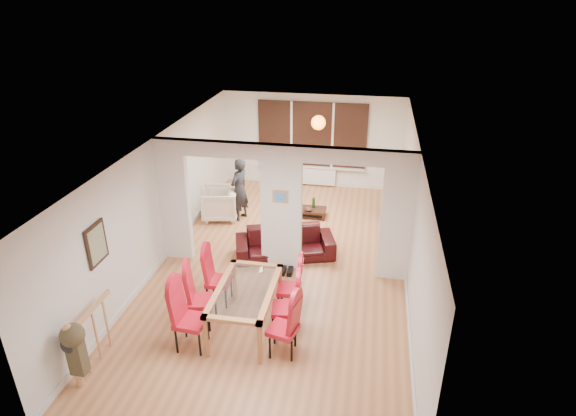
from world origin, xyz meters
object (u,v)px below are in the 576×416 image
(sofa, at_px, (285,243))
(armchair, at_px, (220,203))
(dining_chair_rc, at_px, (289,285))
(television, at_px, (382,202))
(bottle, at_px, (314,203))
(dining_chair_lc, at_px, (218,277))
(dining_table, at_px, (246,308))
(dining_chair_ra, at_px, (283,325))
(bowl, at_px, (308,210))
(coffee_table, at_px, (308,212))
(dining_chair_lb, at_px, (201,297))
(dining_chair_la, at_px, (190,317))
(person, at_px, (239,190))
(dining_chair_rb, at_px, (285,305))

(sofa, xyz_separation_m, armchair, (-1.91, 1.53, 0.09))
(dining_chair_rc, height_order, television, dining_chair_rc)
(television, distance_m, bottle, 1.74)
(sofa, bearing_deg, armchair, 124.34)
(dining_chair_lc, bearing_deg, sofa, 63.04)
(dining_table, xyz_separation_m, dining_chair_ra, (0.72, -0.49, 0.13))
(bowl, bearing_deg, dining_chair_rc, -87.18)
(coffee_table, bearing_deg, dining_chair_lb, -104.76)
(bottle, bearing_deg, dining_table, -96.92)
(bottle, bearing_deg, bowl, -119.31)
(dining_chair_la, height_order, dining_chair_rc, dining_chair_la)
(dining_table, height_order, coffee_table, dining_table)
(sofa, relative_size, television, 2.16)
(dining_chair_lc, distance_m, television, 5.23)
(television, bearing_deg, dining_chair_rc, 161.64)
(person, bearing_deg, dining_chair_rc, 49.14)
(dining_chair_ra, relative_size, bottle, 3.62)
(bottle, bearing_deg, dining_chair_ra, -88.03)
(sofa, distance_m, bottle, 2.09)
(person, bearing_deg, dining_chair_rb, 45.95)
(bottle, distance_m, bowl, 0.24)
(dining_chair_la, bearing_deg, coffee_table, 81.49)
(dining_table, xyz_separation_m, dining_chair_rb, (0.66, 0.01, 0.15))
(dining_table, relative_size, dining_chair_rb, 1.55)
(dining_chair_la, distance_m, dining_chair_rb, 1.52)
(dining_chair_rb, distance_m, bowl, 4.30)
(dining_chair_lc, relative_size, television, 1.11)
(dining_chair_rc, bearing_deg, armchair, 121.12)
(bottle, bearing_deg, sofa, -99.33)
(dining_chair_rc, height_order, armchair, dining_chair_rc)
(dining_table, bearing_deg, dining_chair_lb, -177.82)
(sofa, bearing_deg, dining_chair_lb, -128.43)
(sofa, distance_m, television, 3.25)
(dining_chair_ra, relative_size, armchair, 1.23)
(sofa, bearing_deg, dining_chair_ra, -96.96)
(dining_chair_rb, bearing_deg, dining_chair_rc, 87.41)
(armchair, bearing_deg, sofa, 40.68)
(dining_chair_lc, xyz_separation_m, dining_chair_rc, (1.29, -0.00, -0.01))
(television, bearing_deg, dining_table, 157.68)
(dining_chair_lb, height_order, dining_chair_rb, dining_chair_lb)
(dining_chair_lc, relative_size, person, 0.68)
(dining_chair_la, xyz_separation_m, dining_chair_lb, (-0.04, 0.57, -0.03))
(dining_chair_lc, distance_m, bowl, 3.86)
(television, relative_size, coffee_table, 1.05)
(dining_chair_ra, distance_m, bottle, 4.98)
(dining_chair_lc, xyz_separation_m, person, (-0.54, 3.39, 0.25))
(dining_table, relative_size, bottle, 5.79)
(dining_table, relative_size, dining_chair_lc, 1.59)
(sofa, xyz_separation_m, coffee_table, (0.20, 1.99, -0.20))
(dining_chair_la, bearing_deg, television, 66.44)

